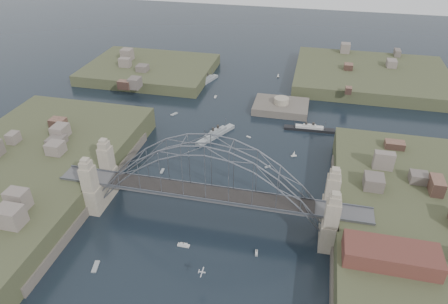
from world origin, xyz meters
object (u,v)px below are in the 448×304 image
(naval_cruiser_near, at_px, (216,134))
(ocean_liner, at_px, (309,129))
(fort_island, at_px, (281,111))
(naval_cruiser_far, at_px, (206,81))
(bridge, at_px, (208,181))
(wharf_shed, at_px, (391,255))

(naval_cruiser_near, relative_size, ocean_liner, 0.94)
(fort_island, relative_size, naval_cruiser_near, 1.24)
(fort_island, distance_m, naval_cruiser_near, 34.19)
(naval_cruiser_far, bearing_deg, bridge, -74.47)
(ocean_liner, bearing_deg, fort_island, 129.89)
(bridge, relative_size, fort_island, 3.82)
(bridge, height_order, ocean_liner, bridge)
(bridge, relative_size, ocean_liner, 4.47)
(wharf_shed, height_order, naval_cruiser_far, wharf_shed)
(naval_cruiser_far, xyz_separation_m, ocean_liner, (49.52, -35.54, -0.17))
(bridge, distance_m, wharf_shed, 46.23)
(fort_island, xyz_separation_m, ocean_liner, (12.27, -14.68, 1.05))
(bridge, distance_m, naval_cruiser_near, 45.37)
(fort_island, bearing_deg, naval_cruiser_far, 150.75)
(wharf_shed, height_order, ocean_liner, wharf_shed)
(bridge, xyz_separation_m, wharf_shed, (44.00, -14.00, -2.32))
(naval_cruiser_near, distance_m, naval_cruiser_far, 50.58)
(naval_cruiser_far, distance_m, ocean_liner, 60.95)
(bridge, bearing_deg, wharf_shed, -17.65)
(bridge, height_order, naval_cruiser_far, bridge)
(fort_island, bearing_deg, wharf_shed, -69.15)
(naval_cruiser_far, bearing_deg, ocean_liner, -35.67)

